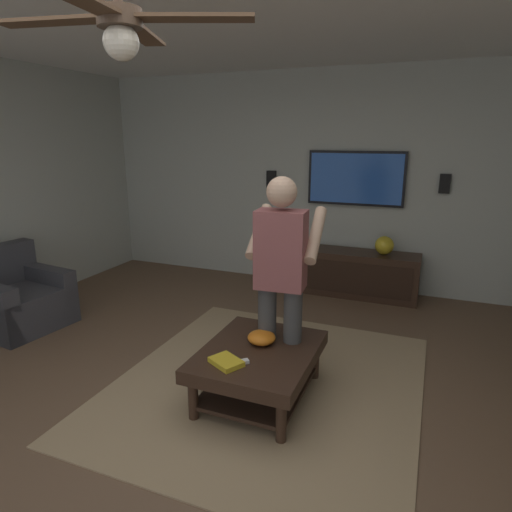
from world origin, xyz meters
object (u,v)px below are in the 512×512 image
object	(u,v)px
wall_speaker_left	(445,184)
person_standing	(281,272)
armchair	(17,300)
remote_white	(238,363)
wall_speaker_right	(271,179)
ceiling_fan	(119,25)
book	(226,362)
media_console	(347,272)
coffee_table	(259,362)
vase_round	(384,245)
bowl	(262,338)
tv	(356,178)

from	to	relation	value
wall_speaker_left	person_standing	bearing A→B (deg)	156.93
armchair	remote_white	world-z (taller)	armchair
wall_speaker_right	ceiling_fan	world-z (taller)	ceiling_fan
book	ceiling_fan	distance (m)	2.08
wall_speaker_left	ceiling_fan	xyz separation A→B (m)	(-3.75, 1.47, 1.00)
media_console	wall_speaker_left	world-z (taller)	wall_speaker_left
wall_speaker_right	coffee_table	bearing A→B (deg)	-161.53
media_console	wall_speaker_right	xyz separation A→B (m)	(0.25, 1.10, 1.09)
armchair	vase_round	size ratio (longest dim) A/B	4.08
vase_round	coffee_table	bearing A→B (deg)	166.90
coffee_table	bowl	distance (m)	0.18
book	person_standing	bearing A→B (deg)	-83.75
person_standing	ceiling_fan	xyz separation A→B (m)	(-1.19, 0.38, 1.45)
person_standing	wall_speaker_right	distance (m)	2.80
person_standing	ceiling_fan	size ratio (longest dim) A/B	1.38
remote_white	bowl	bearing A→B (deg)	41.18
bowl	armchair	bearing A→B (deg)	85.96
tv	remote_white	bearing A→B (deg)	-4.10
remote_white	vase_round	xyz separation A→B (m)	(2.80, -0.64, 0.25)
vase_round	ceiling_fan	size ratio (longest dim) A/B	0.19
coffee_table	media_console	bearing A→B (deg)	-3.82
armchair	book	world-z (taller)	armchair
bowl	coffee_table	bearing A→B (deg)	-170.61
bowl	book	distance (m)	0.40
armchair	person_standing	distance (m)	2.95
armchair	wall_speaker_right	xyz separation A→B (m)	(2.50, -1.86, 1.08)
tv	book	size ratio (longest dim) A/B	5.33
person_standing	ceiling_fan	world-z (taller)	ceiling_fan
person_standing	vase_round	size ratio (longest dim) A/B	7.45
wall_speaker_right	media_console	bearing A→B (deg)	-102.96
book	wall_speaker_right	size ratio (longest dim) A/B	1.00
bowl	remote_white	xyz separation A→B (m)	(-0.36, 0.03, -0.04)
armchair	wall_speaker_left	size ratio (longest dim) A/B	4.08
remote_white	wall_speaker_right	distance (m)	3.32
tv	person_standing	distance (m)	2.60
person_standing	bowl	xyz separation A→B (m)	(-0.13, 0.10, -0.49)
coffee_table	remote_white	bearing A→B (deg)	169.47
person_standing	bowl	world-z (taller)	person_standing
vase_round	media_console	bearing A→B (deg)	90.03
tv	remote_white	size ratio (longest dim) A/B	7.82
armchair	tv	size ratio (longest dim) A/B	0.77
tv	person_standing	size ratio (longest dim) A/B	0.72
remote_white	ceiling_fan	world-z (taller)	ceiling_fan
vase_round	ceiling_fan	world-z (taller)	ceiling_fan
media_console	armchair	bearing A→B (deg)	-52.74
tv	vase_round	world-z (taller)	tv
bowl	ceiling_fan	world-z (taller)	ceiling_fan
wall_speaker_left	remote_white	bearing A→B (deg)	158.10
media_console	ceiling_fan	bearing A→B (deg)	-7.52
bowl	wall_speaker_left	size ratio (longest dim) A/B	0.96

